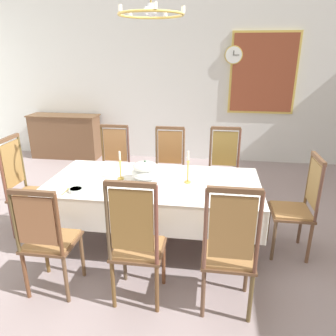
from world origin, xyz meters
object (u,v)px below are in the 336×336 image
Objects in this scene: soup_tureen at (145,171)px; bowl_near_right at (232,199)px; chair_south_c at (229,250)px; chair_north_c at (224,169)px; sideboard at (65,136)px; spoon_secondary at (246,201)px; candlestick_west at (120,168)px; framed_painting at (263,73)px; chair_south_b at (136,242)px; chandelier at (151,13)px; bowl_near_left at (76,190)px; chair_head_west at (25,186)px; chair_north_b at (169,167)px; chair_south_a at (47,238)px; chair_north_a at (114,164)px; candlestick_east at (188,170)px; dining_table at (154,187)px; mounted_clock at (234,55)px; chair_head_east at (298,205)px; spoon_primary at (68,189)px.

soup_tureen is 1.59× the size of bowl_near_right.
chair_south_c reaches higher than chair_north_c.
spoon_secondary is at bearing 135.93° from sideboard.
chair_north_c reaches higher than candlestick_west.
soup_tureen is at bearing 128.83° from sideboard.
bowl_near_right is 3.77m from framed_painting.
soup_tureen is at bearing 97.35° from chair_south_b.
bowl_near_left is at bearing -151.52° from chandelier.
chair_head_west is (-2.36, 0.97, 0.00)m from chair_south_c.
framed_painting reaches higher than chair_south_b.
chair_north_b is 7.82× the size of bowl_near_left.
soup_tureen is 0.21× the size of sideboard.
spoon_secondary is at bearing 18.54° from chair_south_a.
candlestick_east is (1.15, -0.97, 0.32)m from chair_north_a.
chair_south_c reaches higher than chair_north_a.
chair_north_a is 0.95× the size of chair_south_c.
framed_painting is at bearing -135.98° from chair_north_a.
chair_south_a is at bearing 179.73° from chair_south_c.
chair_north_a is 2.57m from sideboard.
soup_tureen is (0.68, -0.97, 0.29)m from chair_north_a.
sideboard is 2.18× the size of chandelier.
chair_north_a is at bearing -0.00° from chair_north_b.
chair_north_c is at bearing -179.90° from chair_north_b.
chair_north_c is at bearing 50.56° from dining_table.
chair_south_b is 4.48m from mounted_clock.
bowl_near_left is (-1.53, 0.57, 0.18)m from chair_south_c.
chair_south_c is 1.07× the size of chair_head_east.
chair_south_c is at bearing -93.60° from bowl_near_right.
spoon_primary is (-0.10, 0.03, -0.01)m from bowl_near_left.
candlestick_west is 0.90× the size of candlestick_east.
mounted_clock is at bearing 73.50° from dining_table.
soup_tureen is at bearing 54.80° from chair_south_a.
chair_north_c is 1.35m from soup_tureen.
chair_south_c is at bearing 111.54° from chair_north_b.
dining_table is 7.08× the size of candlestick_west.
candlestick_east is 0.62m from bowl_near_right.
chair_south_a is 0.93× the size of chair_north_c.
chair_head_west is 3.12m from chair_head_east.
chair_head_east is at bearing 143.90° from sideboard.
chair_head_east is 5.92× the size of bowl_near_right.
spoon_primary is at bearing 145.31° from chair_south_b.
chair_north_c is at bearing 112.91° from spoon_secondary.
chair_north_b is at bearing 67.17° from candlestick_west.
sideboard is at bearing -175.86° from mounted_clock.
chair_north_b is 2.10m from chandelier.
chair_north_a is 1.25m from chair_head_west.
chair_head_west reaches higher than spoon_primary.
chair_south_a is 1.25m from chair_head_west.
framed_painting is (0.57, 0.01, -0.33)m from mounted_clock.
candlestick_west reaches higher than soup_tureen.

